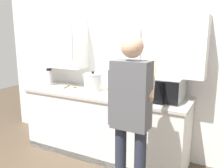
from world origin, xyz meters
name	(u,v)px	position (x,y,z in m)	size (l,w,h in m)	color
back_wall_tiled	(115,54)	(0.00, 1.16, 1.42)	(4.08, 0.44, 2.75)	white
counter_unit	(104,124)	(0.00, 0.84, 0.45)	(2.33, 0.68, 0.91)	white
microwave_oven	(157,88)	(0.73, 0.88, 1.05)	(0.56, 0.45, 0.29)	#B7BABF
wooden_spoon	(71,87)	(-0.60, 0.89, 0.92)	(0.20, 0.20, 0.02)	brown
thermos_flask	(49,77)	(-0.99, 0.86, 1.04)	(0.08, 0.08, 0.27)	#B7BABF
stock_pot	(93,82)	(-0.21, 0.89, 1.03)	(0.36, 0.27, 0.27)	#B7BABF
knife_block	(119,86)	(0.21, 0.89, 1.02)	(0.11, 0.15, 0.30)	tan
person_figure	(131,111)	(0.76, 0.00, 1.02)	(0.44, 0.64, 1.70)	#282D3D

